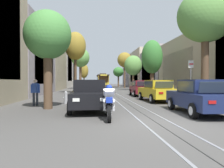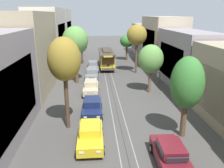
{
  "view_description": "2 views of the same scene",
  "coord_description": "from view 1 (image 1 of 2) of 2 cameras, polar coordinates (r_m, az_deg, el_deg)",
  "views": [
    {
      "loc": [
        -2.3,
        -7.2,
        1.51
      ],
      "look_at": [
        0.58,
        23.73,
        1.07
      ],
      "focal_mm": 33.01,
      "sensor_mm": 36.0,
      "label": 1
    },
    {
      "loc": [
        -2.08,
        1.11,
        9.32
      ],
      "look_at": [
        0.0,
        28.37,
        0.93
      ],
      "focal_mm": 36.55,
      "sensor_mm": 36.0,
      "label": 2
    }
  ],
  "objects": [
    {
      "name": "street_tree_kerb_right_second",
      "position": [
        25.28,
        11.02,
        7.25
      ],
      "size": [
        2.49,
        2.54,
        6.43
      ],
      "color": "brown",
      "rests_on": "ground"
    },
    {
      "name": "street_sign_post",
      "position": [
        14.45,
        20.98,
        1.94
      ],
      "size": [
        0.36,
        0.07,
        2.93
      ],
      "color": "slate",
      "rests_on": "ground"
    },
    {
      "name": "parked_car_navy_fourth_left",
      "position": [
        28.7,
        -5.6,
        -0.62
      ],
      "size": [
        2.03,
        4.37,
        1.58
      ],
      "color": "#19234C",
      "rests_on": "ground"
    },
    {
      "name": "street_tree_kerb_left_near",
      "position": [
        11.95,
        -17.35,
        12.42
      ],
      "size": [
        2.51,
        2.53,
        5.34
      ],
      "color": "brown",
      "rests_on": "ground"
    },
    {
      "name": "street_tree_kerb_right_mid",
      "position": [
        35.62,
        5.89,
        5.09
      ],
      "size": [
        3.06,
        2.6,
        5.92
      ],
      "color": "brown",
      "rests_on": "ground"
    },
    {
      "name": "parked_car_beige_fifth_left",
      "position": [
        34.98,
        -5.86,
        -0.36
      ],
      "size": [
        2.04,
        4.38,
        1.58
      ],
      "color": "#C1B28E",
      "rests_on": "ground"
    },
    {
      "name": "trolley_track_rails",
      "position": [
        37.27,
        -1.78,
        -1.51
      ],
      "size": [
        1.14,
        71.95,
        0.01
      ],
      "color": "gray",
      "rests_on": "ground"
    },
    {
      "name": "building_facade_left",
      "position": [
        38.95,
        -17.48,
        5.86
      ],
      "size": [
        5.93,
        63.65,
        10.76
      ],
      "color": "tan",
      "rests_on": "ground"
    },
    {
      "name": "ground_plane",
      "position": [
        32.89,
        -1.31,
        -1.83
      ],
      "size": [
        160.0,
        160.0,
        0.0
      ],
      "primitive_type": "plane",
      "color": "#4C4947"
    },
    {
      "name": "parked_car_black_near_left",
      "position": [
        10.67,
        -6.34,
        -3.02
      ],
      "size": [
        2.09,
        4.4,
        1.58
      ],
      "color": "black",
      "rests_on": "ground"
    },
    {
      "name": "street_tree_kerb_left_second",
      "position": [
        26.66,
        -10.12,
        10.16
      ],
      "size": [
        2.64,
        2.52,
        7.7
      ],
      "color": "#4C3826",
      "rests_on": "ground"
    },
    {
      "name": "motorcycle_with_rider",
      "position": [
        8.23,
        -0.82,
        -5.22
      ],
      "size": [
        0.57,
        1.99,
        1.37
      ],
      "color": "black",
      "rests_on": "ground"
    },
    {
      "name": "parked_car_yellow_mid_left",
      "position": [
        23.38,
        -5.89,
        -0.94
      ],
      "size": [
        2.01,
        4.36,
        1.58
      ],
      "color": "gold",
      "rests_on": "ground"
    },
    {
      "name": "parked_car_grey_sixth_left",
      "position": [
        41.4,
        -5.73,
        -0.18
      ],
      "size": [
        2.02,
        4.37,
        1.58
      ],
      "color": "slate",
      "rests_on": "ground"
    },
    {
      "name": "parked_car_grey_second_left",
      "position": [
        16.83,
        -6.12,
        -1.62
      ],
      "size": [
        2.09,
        4.4,
        1.58
      ],
      "color": "slate",
      "rests_on": "ground"
    },
    {
      "name": "parked_car_maroon_mid_right",
      "position": [
        21.12,
        8.04,
        -1.13
      ],
      "size": [
        2.11,
        4.41,
        1.58
      ],
      "color": "maroon",
      "rests_on": "ground"
    },
    {
      "name": "pedestrian_on_left_pavement",
      "position": [
        13.34,
        -20.46,
        -1.83
      ],
      "size": [
        0.55,
        0.38,
        1.61
      ],
      "color": "#282D38",
      "rests_on": "ground"
    },
    {
      "name": "street_tree_kerb_left_fourth",
      "position": [
        52.95,
        -7.77,
        3.57
      ],
      "size": [
        2.21,
        1.79,
        5.94
      ],
      "color": "#4C3826",
      "rests_on": "ground"
    },
    {
      "name": "pedestrian_crossing_far",
      "position": [
        39.92,
        8.05,
        -0.01
      ],
      "size": [
        0.55,
        0.41,
        1.67
      ],
      "color": "slate",
      "rests_on": "ground"
    },
    {
      "name": "parked_car_navy_near_right",
      "position": [
        10.41,
        23.13,
        -3.18
      ],
      "size": [
        2.15,
        4.42,
        1.58
      ],
      "color": "#19234C",
      "rests_on": "ground"
    },
    {
      "name": "fire_hydrant",
      "position": [
        14.09,
        -12.67,
        -3.64
      ],
      "size": [
        0.4,
        0.22,
        0.84
      ],
      "color": "#B2B2B7",
      "rests_on": "ground"
    },
    {
      "name": "building_facade_right",
      "position": [
        40.58,
        12.63,
        4.05
      ],
      "size": [
        5.45,
        63.65,
        8.96
      ],
      "color": "tan",
      "rests_on": "ground"
    },
    {
      "name": "street_tree_kerb_right_far",
      "position": [
        56.09,
        1.77,
        3.32
      ],
      "size": [
        2.85,
        3.1,
        5.34
      ],
      "color": "brown",
      "rests_on": "ground"
    },
    {
      "name": "parked_car_yellow_second_right",
      "position": [
        15.69,
        12.48,
        -1.81
      ],
      "size": [
        2.14,
        4.42,
        1.58
      ],
      "color": "gold",
      "rests_on": "ground"
    },
    {
      "name": "street_tree_kerb_right_near",
      "position": [
        15.18,
        24.4,
        16.38
      ],
      "size": [
        3.61,
        2.98,
        7.39
      ],
      "color": "brown",
      "rests_on": "ground"
    },
    {
      "name": "street_tree_kerb_left_mid",
      "position": [
        39.96,
        -8.75,
        7.14
      ],
      "size": [
        3.47,
        3.52,
        7.85
      ],
      "color": "brown",
      "rests_on": "ground"
    },
    {
      "name": "parked_car_grey_far_left",
      "position": [
        46.92,
        -5.48,
        -0.06
      ],
      "size": [
        2.11,
        4.41,
        1.58
      ],
      "color": "slate",
      "rests_on": "ground"
    },
    {
      "name": "cable_car_trolley",
      "position": [
        49.4,
        -2.65,
        0.98
      ],
      "size": [
        2.68,
        9.15,
        3.28
      ],
      "color": "brown",
      "rests_on": "ground"
    },
    {
      "name": "street_tree_kerb_right_fourth",
      "position": [
        45.5,
        3.52,
        6.62
      ],
      "size": [
        3.17,
        2.7,
        7.83
      ],
      "color": "brown",
      "rests_on": "ground"
    }
  ]
}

